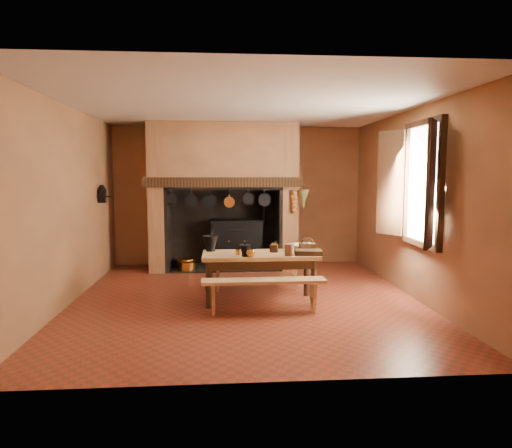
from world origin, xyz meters
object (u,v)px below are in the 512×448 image
at_px(bench_front, 264,288).
at_px(coffee_grinder, 274,248).
at_px(wicker_basket, 307,247).
at_px(iron_range, 237,242).
at_px(work_table, 260,261).
at_px(mixing_bowl, 299,247).

relative_size(bench_front, coffee_grinder, 9.65).
bearing_deg(wicker_basket, iron_range, 112.53).
distance_m(iron_range, work_table, 2.63).
height_order(iron_range, work_table, iron_range).
bearing_deg(bench_front, mixing_bowl, 54.00).
relative_size(work_table, wicker_basket, 7.00).
distance_m(coffee_grinder, mixing_bowl, 0.46).
relative_size(iron_range, work_table, 0.98).
distance_m(work_table, wicker_basket, 0.72).
bearing_deg(mixing_bowl, wicker_basket, -73.13).
distance_m(iron_range, mixing_bowl, 2.50).
relative_size(iron_range, bench_front, 0.98).
xyz_separation_m(work_table, wicker_basket, (0.69, 0.04, 0.18)).
xyz_separation_m(work_table, coffee_grinder, (0.21, 0.07, 0.18)).
bearing_deg(bench_front, coffee_grinder, 71.86).
xyz_separation_m(bench_front, mixing_bowl, (0.62, 0.85, 0.41)).
bearing_deg(coffee_grinder, wicker_basket, 11.22).
bearing_deg(bench_front, work_table, 90.00).
height_order(work_table, mixing_bowl, mixing_bowl).
xyz_separation_m(iron_range, mixing_bowl, (0.86, -2.33, 0.27)).
height_order(iron_range, mixing_bowl, iron_range).
distance_m(work_table, coffee_grinder, 0.28).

